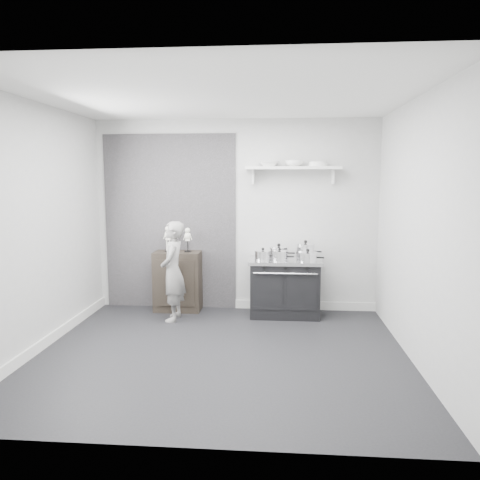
# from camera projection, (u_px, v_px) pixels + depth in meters

# --- Properties ---
(ground) EXTENTS (4.00, 4.00, 0.00)m
(ground) POSITION_uv_depth(u_px,v_px,m) (221.00, 353.00, 5.06)
(ground) COLOR black
(ground) RESTS_ON ground
(room_shell) EXTENTS (4.02, 3.62, 2.71)m
(room_shell) POSITION_uv_depth(u_px,v_px,m) (213.00, 201.00, 5.00)
(room_shell) COLOR #BABAB7
(room_shell) RESTS_ON ground
(wall_shelf) EXTENTS (1.30, 0.26, 0.24)m
(wall_shelf) POSITION_uv_depth(u_px,v_px,m) (293.00, 169.00, 6.39)
(wall_shelf) COLOR silver
(wall_shelf) RESTS_ON room_shell
(stove) EXTENTS (0.98, 0.61, 0.79)m
(stove) POSITION_uv_depth(u_px,v_px,m) (285.00, 287.00, 6.41)
(stove) COLOR black
(stove) RESTS_ON ground
(side_cabinet) EXTENTS (0.65, 0.38, 0.85)m
(side_cabinet) POSITION_uv_depth(u_px,v_px,m) (178.00, 281.00, 6.66)
(side_cabinet) COLOR black
(side_cabinet) RESTS_ON ground
(child) EXTENTS (0.32, 0.49, 1.32)m
(child) POSITION_uv_depth(u_px,v_px,m) (173.00, 271.00, 6.17)
(child) COLOR gray
(child) RESTS_ON ground
(pot_front_left) EXTENTS (0.31, 0.23, 0.17)m
(pot_front_left) POSITION_uv_depth(u_px,v_px,m) (263.00, 255.00, 6.28)
(pot_front_left) COLOR white
(pot_front_left) RESTS_ON stove
(pot_back_left) EXTENTS (0.36, 0.27, 0.20)m
(pot_back_left) POSITION_uv_depth(u_px,v_px,m) (279.00, 252.00, 6.45)
(pot_back_left) COLOR white
(pot_back_left) RESTS_ON stove
(pot_back_right) EXTENTS (0.35, 0.27, 0.26)m
(pot_back_right) POSITION_uv_depth(u_px,v_px,m) (305.00, 251.00, 6.40)
(pot_back_right) COLOR white
(pot_back_right) RESTS_ON stove
(pot_front_right) EXTENTS (0.34, 0.26, 0.17)m
(pot_front_right) POSITION_uv_depth(u_px,v_px,m) (308.00, 257.00, 6.16)
(pot_front_right) COLOR white
(pot_front_right) RESTS_ON stove
(pot_front_center) EXTENTS (0.29, 0.21, 0.18)m
(pot_front_center) POSITION_uv_depth(u_px,v_px,m) (280.00, 256.00, 6.20)
(pot_front_center) COLOR white
(pot_front_center) RESTS_ON stove
(skeleton_full) EXTENTS (0.12, 0.08, 0.42)m
(skeleton_full) POSITION_uv_depth(u_px,v_px,m) (168.00, 237.00, 6.59)
(skeleton_full) COLOR silver
(skeleton_full) RESTS_ON side_cabinet
(skeleton_torso) EXTENTS (0.11, 0.07, 0.39)m
(skeleton_torso) POSITION_uv_depth(u_px,v_px,m) (188.00, 238.00, 6.57)
(skeleton_torso) COLOR silver
(skeleton_torso) RESTS_ON side_cabinet
(bowl_large) EXTENTS (0.28, 0.28, 0.07)m
(bowl_large) POSITION_uv_depth(u_px,v_px,m) (269.00, 164.00, 6.40)
(bowl_large) COLOR white
(bowl_large) RESTS_ON wall_shelf
(bowl_small) EXTENTS (0.25, 0.25, 0.08)m
(bowl_small) POSITION_uv_depth(u_px,v_px,m) (294.00, 163.00, 6.37)
(bowl_small) COLOR white
(bowl_small) RESTS_ON wall_shelf
(plate_stack) EXTENTS (0.26, 0.26, 0.06)m
(plate_stack) POSITION_uv_depth(u_px,v_px,m) (318.00, 164.00, 6.35)
(plate_stack) COLOR silver
(plate_stack) RESTS_ON wall_shelf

